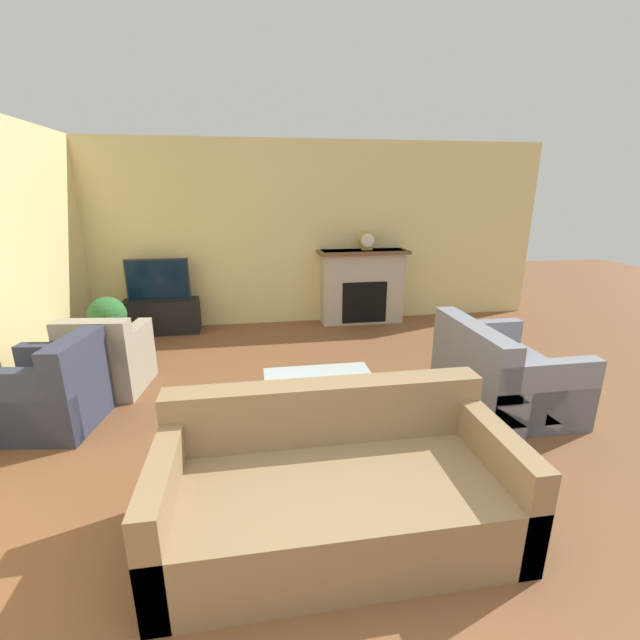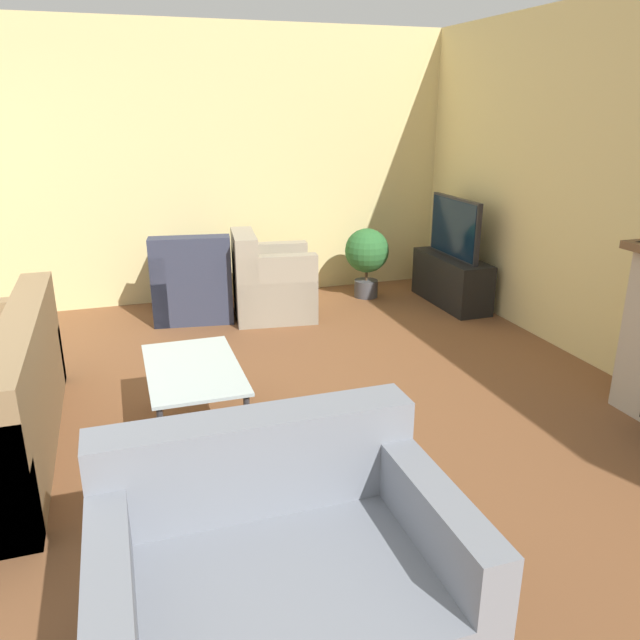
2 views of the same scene
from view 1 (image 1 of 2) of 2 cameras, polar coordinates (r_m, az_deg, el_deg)
wall_back at (r=6.54m, az=-6.04°, el=11.19°), size 8.33×0.06×2.70m
fireplace at (r=6.66m, az=5.61°, el=4.68°), size 1.37×0.42×1.13m
tv_stand at (r=6.59m, az=-20.31°, el=0.45°), size 1.05×0.35×0.49m
tv at (r=6.46m, az=-20.80°, el=5.05°), size 0.86×0.06×0.59m
couch_sectional at (r=2.76m, az=2.08°, el=-21.48°), size 2.05×0.98×0.82m
couch_loveseat at (r=4.49m, az=22.91°, el=-6.82°), size 0.94×1.26×0.82m
armchair_by_window at (r=4.41m, az=-32.13°, el=-8.44°), size 0.87×0.83×0.82m
armchair_accent at (r=4.91m, az=-26.40°, el=-5.05°), size 0.77×0.82×0.82m
coffee_table at (r=3.78m, az=-0.11°, el=-8.28°), size 0.95×0.55×0.43m
potted_plant at (r=5.98m, az=-26.44°, el=0.22°), size 0.46×0.46×0.73m
mantel_clock at (r=6.57m, az=6.31°, el=10.47°), size 0.24×0.07×0.27m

